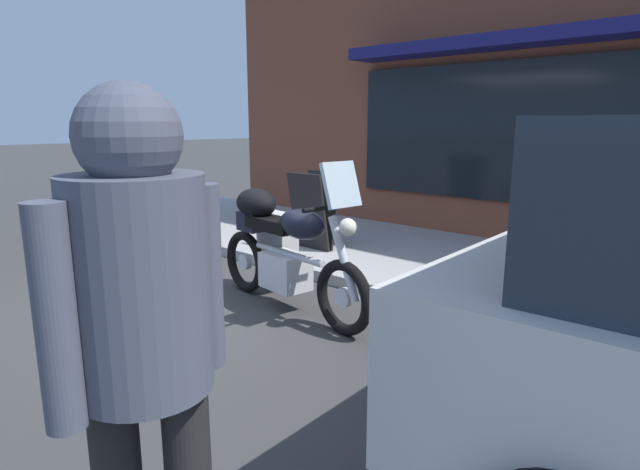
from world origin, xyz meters
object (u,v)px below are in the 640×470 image
at_px(pedestrian_walking, 142,324).
at_px(sandwich_board_sign, 314,211).
at_px(touring_motorcycle, 282,243).
at_px(parked_bicycle, 187,230).

height_order(pedestrian_walking, sandwich_board_sign, pedestrian_walking).
bearing_deg(touring_motorcycle, pedestrian_walking, -50.24).
distance_m(parked_bicycle, pedestrian_walking, 5.20).
height_order(parked_bicycle, sandwich_board_sign, sandwich_board_sign).
xyz_separation_m(touring_motorcycle, pedestrian_walking, (2.12, -2.54, 0.53)).
bearing_deg(sandwich_board_sign, touring_motorcycle, -56.18).
bearing_deg(parked_bicycle, sandwich_board_sign, 45.22).
bearing_deg(parked_bicycle, touring_motorcycle, -10.32).
xyz_separation_m(parked_bicycle, sandwich_board_sign, (1.11, 1.12, 0.23)).
bearing_deg(pedestrian_walking, parked_bicycle, 145.31).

